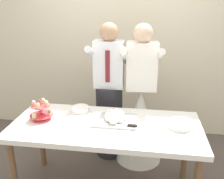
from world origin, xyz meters
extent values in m
cube|color=beige|center=(0.00, 1.42, 1.45)|extent=(5.20, 0.10, 2.90)
cube|color=white|center=(0.00, 0.00, 0.75)|extent=(1.80, 0.80, 0.05)
cylinder|color=brown|center=(-0.82, -0.32, 0.36)|extent=(0.06, 0.06, 0.72)
cylinder|color=brown|center=(-0.82, 0.32, 0.36)|extent=(0.06, 0.06, 0.72)
cylinder|color=brown|center=(0.82, 0.32, 0.36)|extent=(0.06, 0.06, 0.72)
cylinder|color=#D83F4C|center=(-0.65, 0.02, 0.78)|extent=(0.17, 0.17, 0.01)
cylinder|color=#D83F4C|center=(-0.65, 0.02, 0.88)|extent=(0.01, 0.01, 0.21)
cylinder|color=#D83F4C|center=(-0.65, 0.02, 0.82)|extent=(0.23, 0.23, 0.01)
cylinder|color=#D1B784|center=(-0.56, 0.02, 0.84)|extent=(0.04, 0.04, 0.03)
sphere|color=brown|center=(-0.56, 0.02, 0.86)|extent=(0.04, 0.04, 0.04)
cylinder|color=#D1B784|center=(-0.68, 0.10, 0.84)|extent=(0.04, 0.04, 0.03)
sphere|color=white|center=(-0.68, 0.10, 0.86)|extent=(0.04, 0.04, 0.04)
cylinder|color=#D1B784|center=(-0.68, -0.06, 0.84)|extent=(0.04, 0.04, 0.03)
sphere|color=beige|center=(-0.68, -0.06, 0.86)|extent=(0.04, 0.04, 0.04)
cylinder|color=#D83F4C|center=(-0.65, 0.02, 0.92)|extent=(0.18, 0.18, 0.01)
cylinder|color=#D1B784|center=(-0.59, 0.03, 0.93)|extent=(0.04, 0.04, 0.03)
sphere|color=beige|center=(-0.59, 0.03, 0.96)|extent=(0.04, 0.04, 0.04)
cylinder|color=#D1B784|center=(-0.64, 0.08, 0.93)|extent=(0.04, 0.04, 0.03)
sphere|color=beige|center=(-0.64, 0.08, 0.96)|extent=(0.04, 0.04, 0.04)
cylinder|color=#D1B784|center=(-0.71, 0.01, 0.93)|extent=(0.04, 0.04, 0.03)
sphere|color=#EAB7C6|center=(-0.71, 0.01, 0.96)|extent=(0.04, 0.04, 0.04)
cylinder|color=#D1B784|center=(-0.64, -0.04, 0.93)|extent=(0.04, 0.04, 0.03)
sphere|color=#D6B27A|center=(-0.64, -0.04, 0.96)|extent=(0.04, 0.04, 0.04)
cube|color=silver|center=(0.08, 0.07, 0.79)|extent=(0.42, 0.31, 0.02)
sphere|color=white|center=(0.15, 0.07, 0.82)|extent=(0.07, 0.07, 0.07)
sphere|color=white|center=(0.12, 0.11, 0.83)|extent=(0.10, 0.10, 0.10)
sphere|color=white|center=(0.08, 0.12, 0.83)|extent=(0.10, 0.10, 0.10)
sphere|color=white|center=(0.04, 0.11, 0.83)|extent=(0.09, 0.09, 0.09)
sphere|color=white|center=(0.02, 0.07, 0.83)|extent=(0.08, 0.08, 0.08)
sphere|color=white|center=(0.03, 0.02, 0.83)|extent=(0.09, 0.09, 0.09)
sphere|color=white|center=(0.08, -0.01, 0.83)|extent=(0.09, 0.09, 0.09)
sphere|color=white|center=(0.14, 0.01, 0.82)|extent=(0.07, 0.07, 0.07)
sphere|color=white|center=(0.08, 0.07, 0.84)|extent=(0.11, 0.11, 0.11)
sphere|color=#DB474C|center=(0.03, 0.03, 0.89)|extent=(0.02, 0.02, 0.02)
sphere|color=#DB474C|center=(0.07, 0.06, 0.88)|extent=(0.02, 0.02, 0.02)
sphere|color=#2D1938|center=(0.08, 0.07, 0.88)|extent=(0.02, 0.02, 0.02)
sphere|color=#DB474C|center=(0.06, 0.11, 0.89)|extent=(0.02, 0.02, 0.02)
sphere|color=#B21923|center=(0.05, 0.07, 0.88)|extent=(0.02, 0.02, 0.02)
cube|color=silver|center=(0.11, -0.05, 0.80)|extent=(0.23, 0.03, 0.00)
cube|color=black|center=(0.26, -0.05, 0.81)|extent=(0.09, 0.03, 0.02)
cylinder|color=white|center=(0.69, 0.03, 0.78)|extent=(0.21, 0.21, 0.01)
cylinder|color=white|center=(0.69, 0.04, 0.79)|extent=(0.21, 0.21, 0.01)
cylinder|color=white|center=(0.69, 0.03, 0.80)|extent=(0.21, 0.21, 0.01)
cylinder|color=white|center=(0.69, 0.03, 0.81)|extent=(0.21, 0.21, 0.01)
cylinder|color=white|center=(0.69, 0.03, 0.82)|extent=(0.21, 0.21, 0.01)
cylinder|color=white|center=(0.70, 0.04, 0.84)|extent=(0.21, 0.21, 0.01)
cylinder|color=white|center=(-0.31, 0.23, 0.78)|extent=(0.24, 0.24, 0.01)
cylinder|color=white|center=(-0.31, 0.23, 0.81)|extent=(0.18, 0.18, 0.05)
cylinder|color=#232328|center=(-0.07, 0.67, 0.46)|extent=(0.32, 0.32, 0.92)
cube|color=white|center=(-0.07, 0.67, 1.19)|extent=(0.34, 0.20, 0.54)
sphere|color=tan|center=(-0.07, 0.67, 1.55)|extent=(0.21, 0.21, 0.21)
cylinder|color=white|center=(-0.26, 0.67, 1.30)|extent=(0.08, 0.49, 0.28)
cylinder|color=white|center=(0.12, 0.67, 1.30)|extent=(0.08, 0.49, 0.28)
cube|color=maroon|center=(-0.07, 0.56, 1.19)|extent=(0.05, 0.01, 0.36)
cone|color=white|center=(0.30, 0.63, 0.46)|extent=(0.56, 0.56, 0.92)
cube|color=white|center=(0.30, 0.63, 1.19)|extent=(0.35, 0.22, 0.54)
sphere|color=beige|center=(0.30, 0.63, 1.55)|extent=(0.21, 0.21, 0.21)
cylinder|color=white|center=(0.11, 0.61, 1.30)|extent=(0.11, 0.49, 0.28)
cylinder|color=white|center=(0.49, 0.64, 1.30)|extent=(0.11, 0.49, 0.28)
camera|label=1|loc=(0.36, -2.10, 1.90)|focal=40.25mm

